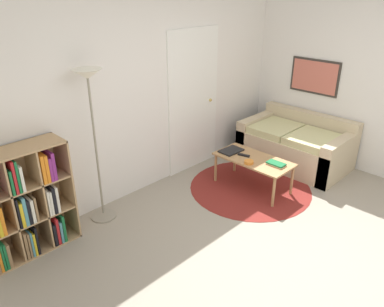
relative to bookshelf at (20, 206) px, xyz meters
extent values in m
plane|color=gray|center=(1.83, -2.03, -0.54)|extent=(14.00, 14.00, 0.00)
cube|color=silver|center=(1.83, 0.22, 0.76)|extent=(7.70, 0.05, 2.60)
cube|color=white|center=(2.58, 0.18, 0.45)|extent=(0.94, 0.02, 1.98)
sphere|color=tan|center=(2.91, 0.16, 0.41)|extent=(0.04, 0.04, 0.04)
cube|color=silver|center=(4.21, -0.92, 0.76)|extent=(0.05, 5.22, 2.60)
cube|color=#332D28|center=(4.17, -0.77, 0.70)|extent=(0.02, 0.76, 0.51)
cube|color=#C66656|center=(4.16, -0.77, 0.70)|extent=(0.01, 0.70, 0.45)
cylinder|color=maroon|center=(2.63, -0.83, -0.54)|extent=(1.60, 1.60, 0.01)
cube|color=tan|center=(0.49, 0.00, 0.02)|extent=(0.02, 0.34, 1.12)
cube|color=tan|center=(0.04, 0.00, 0.57)|extent=(0.91, 0.34, 0.02)
cube|color=tan|center=(0.04, 0.00, -0.53)|extent=(0.91, 0.34, 0.02)
cube|color=tan|center=(0.04, 0.16, 0.02)|extent=(0.91, 0.02, 1.12)
cube|color=tan|center=(-0.10, 0.00, 0.02)|extent=(0.02, 0.32, 1.08)
cube|color=tan|center=(0.19, 0.00, 0.02)|extent=(0.02, 0.32, 1.08)
cube|color=tan|center=(0.04, 0.00, -0.16)|extent=(0.88, 0.32, 0.02)
cube|color=tan|center=(0.04, 0.00, 0.20)|extent=(0.88, 0.32, 0.02)
cube|color=#196B38|center=(-0.27, -0.04, -0.38)|extent=(0.02, 0.25, 0.28)
cube|color=olive|center=(-0.24, -0.03, -0.39)|extent=(0.03, 0.26, 0.26)
cube|color=olive|center=(-0.07, -0.05, -0.37)|extent=(0.03, 0.21, 0.30)
cube|color=olive|center=(-0.04, -0.06, -0.38)|extent=(0.02, 0.19, 0.28)
cube|color=teal|center=(-0.02, -0.03, -0.38)|extent=(0.02, 0.26, 0.28)
cube|color=gold|center=(0.01, -0.05, -0.39)|extent=(0.02, 0.23, 0.26)
cube|color=black|center=(0.04, -0.03, -0.37)|extent=(0.02, 0.26, 0.31)
cube|color=black|center=(0.22, -0.03, -0.40)|extent=(0.03, 0.26, 0.25)
cube|color=#B21E23|center=(0.26, -0.06, -0.37)|extent=(0.03, 0.20, 0.31)
cube|color=teal|center=(0.29, -0.05, -0.40)|extent=(0.03, 0.21, 0.25)
cube|color=#196B38|center=(0.32, -0.07, -0.37)|extent=(0.03, 0.19, 0.30)
cube|color=black|center=(-0.08, -0.05, 0.00)|extent=(0.02, 0.22, 0.31)
cube|color=gold|center=(-0.05, -0.06, -0.02)|extent=(0.03, 0.21, 0.26)
cube|color=teal|center=(-0.01, -0.05, 0.00)|extent=(0.03, 0.23, 0.30)
cube|color=black|center=(0.02, -0.03, -0.02)|extent=(0.03, 0.27, 0.26)
cube|color=silver|center=(0.05, -0.05, -0.03)|extent=(0.03, 0.23, 0.25)
cube|color=olive|center=(0.09, -0.05, -0.02)|extent=(0.02, 0.23, 0.26)
cube|color=silver|center=(0.22, -0.05, -0.02)|extent=(0.02, 0.21, 0.27)
cube|color=silver|center=(0.24, -0.03, -0.02)|extent=(0.02, 0.27, 0.26)
cube|color=black|center=(0.28, -0.06, -0.01)|extent=(0.03, 0.21, 0.29)
cube|color=silver|center=(0.31, -0.04, -0.01)|extent=(0.03, 0.25, 0.28)
cube|color=#196B38|center=(-0.07, -0.05, 0.33)|extent=(0.02, 0.22, 0.24)
cube|color=#B21E23|center=(-0.04, -0.05, 0.37)|extent=(0.03, 0.22, 0.32)
cube|color=#196B38|center=(-0.01, -0.05, 0.37)|extent=(0.02, 0.21, 0.32)
cube|color=silver|center=(0.02, -0.05, 0.34)|extent=(0.03, 0.22, 0.25)
cube|color=orange|center=(0.22, -0.03, 0.36)|extent=(0.03, 0.27, 0.29)
cube|color=orange|center=(0.26, -0.06, 0.35)|extent=(0.03, 0.20, 0.28)
cube|color=#7F287A|center=(0.29, -0.05, 0.33)|extent=(0.03, 0.23, 0.24)
cube|color=#7F287A|center=(0.33, -0.05, 0.35)|extent=(0.03, 0.21, 0.29)
cylinder|color=gray|center=(0.88, -0.01, -0.53)|extent=(0.29, 0.29, 0.01)
cylinder|color=gray|center=(0.88, -0.01, 0.33)|extent=(0.02, 0.02, 1.63)
cone|color=white|center=(0.88, -0.01, 1.14)|extent=(0.29, 0.29, 0.10)
cube|color=#CCB793|center=(3.70, -0.84, -0.31)|extent=(0.92, 1.52, 0.45)
cube|color=#CCB793|center=(4.08, -0.84, -0.18)|extent=(0.16, 1.52, 0.72)
cube|color=#CCB793|center=(3.70, -1.52, -0.24)|extent=(0.92, 0.16, 0.59)
cube|color=#CCB793|center=(3.70, -0.16, -0.24)|extent=(0.92, 0.16, 0.59)
cube|color=beige|center=(3.62, -1.14, -0.04)|extent=(0.72, 0.58, 0.10)
cube|color=beige|center=(3.62, -0.54, -0.04)|extent=(0.72, 0.58, 0.10)
cube|color=#AD7F51|center=(2.66, -0.84, -0.12)|extent=(0.50, 1.01, 0.02)
cylinder|color=#AD7F51|center=(2.45, -1.30, -0.34)|extent=(0.04, 0.04, 0.41)
cylinder|color=#AD7F51|center=(2.45, -0.37, -0.34)|extent=(0.04, 0.04, 0.41)
cylinder|color=#AD7F51|center=(2.87, -1.30, -0.34)|extent=(0.04, 0.04, 0.41)
cylinder|color=#AD7F51|center=(2.87, -0.37, -0.34)|extent=(0.04, 0.04, 0.41)
cube|color=black|center=(2.63, -0.48, -0.10)|extent=(0.32, 0.23, 0.02)
cylinder|color=orange|center=(2.50, -0.88, -0.09)|extent=(0.12, 0.12, 0.04)
cube|color=olive|center=(2.69, -1.16, -0.10)|extent=(0.13, 0.22, 0.01)
cube|color=#196B38|center=(2.70, -1.15, -0.09)|extent=(0.13, 0.22, 0.02)
cube|color=black|center=(2.63, -0.69, -0.10)|extent=(0.08, 0.17, 0.02)
camera|label=1|loc=(-1.02, -3.34, 1.97)|focal=35.00mm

